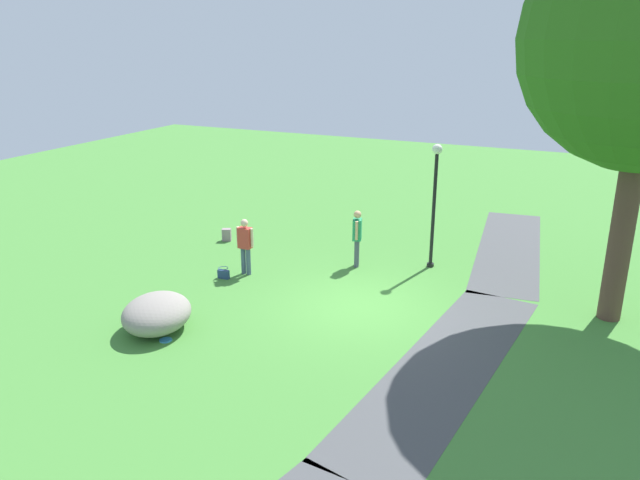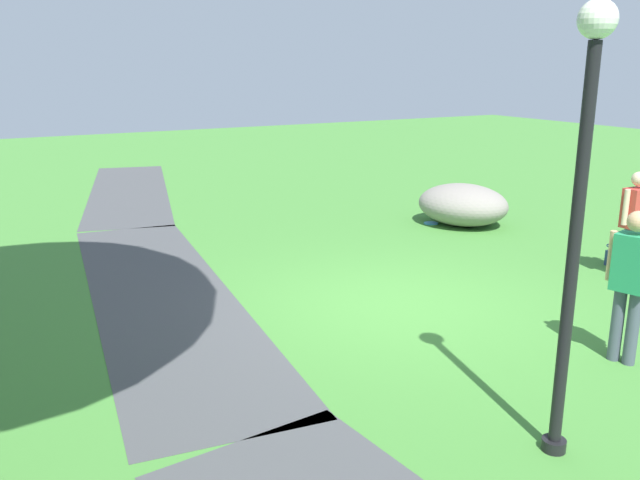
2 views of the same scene
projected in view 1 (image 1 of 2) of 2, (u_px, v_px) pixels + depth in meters
ground_plane at (361, 307)px, 15.21m from camera, size 48.00×48.00×0.00m
footpath_segment_near at (509, 248)px, 19.34m from camera, size 8.15×2.64×0.01m
footpath_segment_mid at (447, 366)px, 12.51m from camera, size 8.15×2.71×0.01m
lamp_post at (435, 193)px, 17.13m from camera, size 0.28×0.28×3.55m
lawn_boulder at (157, 313)px, 13.91m from camera, size 2.19×2.00×0.81m
woman_with_handbag at (245, 243)px, 16.98m from camera, size 0.25×0.52×1.59m
man_near_boulder at (357, 234)px, 17.56m from camera, size 0.50×0.33×1.66m
handbag_on_grass at (223, 273)px, 16.92m from camera, size 0.28×0.32×0.31m
backpack_by_boulder at (138, 316)px, 14.28m from camera, size 0.34×0.35×0.40m
spare_backpack_on_lawn at (227, 235)px, 19.98m from camera, size 0.33×0.34×0.40m
frisbee_on_grass at (166, 340)px, 13.54m from camera, size 0.28×0.28×0.02m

